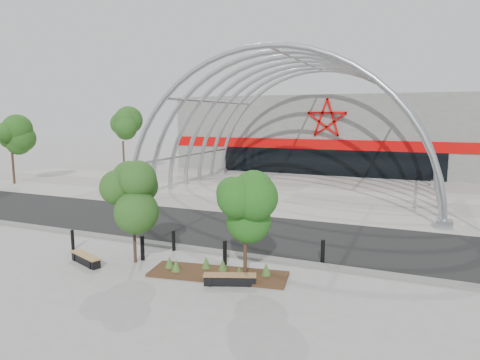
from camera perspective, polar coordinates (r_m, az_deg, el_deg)
The scene contains 18 objects.
ground at distance 19.41m, azimuth -4.66°, elevation -9.25°, with size 140.00×140.00×0.00m, color gray.
road at distance 22.44m, azimuth -0.50°, elevation -6.73°, with size 140.00×7.00×0.02m, color black.
forecourt at distance 33.53m, azimuth 7.67°, elevation -1.65°, with size 60.00×17.00×0.04m, color #9D988E.
kerb at distance 19.18m, azimuth -5.01°, elevation -9.29°, with size 60.00×0.50×0.12m, color slate.
arena_building at distance 50.59m, azimuth 13.16°, elevation 6.16°, with size 34.00×15.24×8.00m.
vault_canopy at distance 33.53m, azimuth 7.67°, elevation -1.66°, with size 20.80×15.80×20.36m.
planting_bed at distance 16.46m, azimuth -3.15°, elevation -12.09°, with size 5.37×2.41×0.55m.
street_tree_0 at distance 17.57m, azimuth -14.11°, elevation -1.45°, with size 1.80×1.80×4.11m.
street_tree_1 at distance 15.03m, azimuth 0.71°, elevation -3.35°, with size 1.67×1.67×3.94m.
bench_0 at distance 18.63m, azimuth -19.88°, elevation -9.92°, with size 1.88×1.05×0.39m.
bench_1 at distance 15.52m, azimuth -1.37°, elevation -13.15°, with size 1.89×1.05×0.39m.
bollard_0 at distance 20.65m, azimuth -21.42°, elevation -7.43°, with size 0.14×0.14×0.91m, color black.
bollard_1 at distance 18.33m, azimuth -12.88°, elevation -8.82°, with size 0.17×0.17×1.04m, color black.
bollard_2 at distance 19.33m, azimuth -8.85°, elevation -7.97°, with size 0.15×0.15×0.92m, color black.
bollard_3 at distance 17.33m, azimuth -2.03°, elevation -9.67°, with size 0.16×0.16×1.02m, color black.
bollard_4 at distance 17.82m, azimuth 10.98°, elevation -9.37°, with size 0.16×0.16×0.98m, color black.
bg_tree_0 at distance 46.28m, azimuth -15.40°, elevation 6.68°, with size 3.00×3.00×6.45m.
bg_tree_2 at distance 41.97m, azimuth -28.22°, elevation 4.74°, with size 2.55×2.55×5.38m.
Camera 1 is at (8.59, -16.36, 5.94)m, focal length 32.00 mm.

